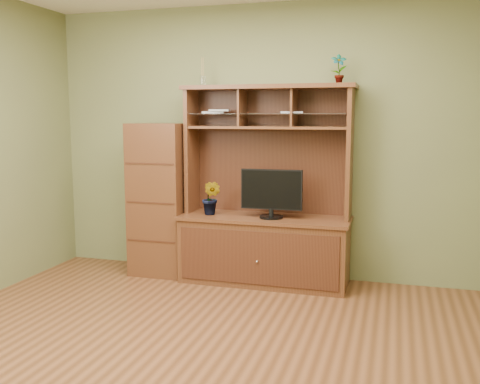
% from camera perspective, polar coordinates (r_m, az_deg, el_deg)
% --- Properties ---
extents(room, '(4.54, 4.04, 2.74)m').
position_cam_1_polar(room, '(3.46, -4.94, 3.78)').
color(room, '#512D17').
rests_on(room, ground).
extents(media_hutch, '(1.66, 0.61, 1.90)m').
position_cam_1_polar(media_hutch, '(5.20, 2.70, -3.96)').
color(media_hutch, '#432713').
rests_on(media_hutch, room).
extents(monitor, '(0.59, 0.23, 0.46)m').
position_cam_1_polar(monitor, '(5.04, 3.37, -0.06)').
color(monitor, black).
rests_on(monitor, media_hutch).
extents(orchid_plant, '(0.21, 0.19, 0.33)m').
position_cam_1_polar(orchid_plant, '(5.22, -3.08, -0.64)').
color(orchid_plant, '#355F20').
rests_on(orchid_plant, media_hutch).
extents(top_plant, '(0.16, 0.13, 0.27)m').
position_cam_1_polar(top_plant, '(5.07, 10.49, 12.80)').
color(top_plant, '#2F6924').
rests_on(top_plant, media_hutch).
extents(reed_diffuser, '(0.06, 0.06, 0.28)m').
position_cam_1_polar(reed_diffuser, '(5.37, -4.01, 12.35)').
color(reed_diffuser, silver).
rests_on(reed_diffuser, media_hutch).
extents(magazines, '(1.03, 0.22, 0.04)m').
position_cam_1_polar(magazines, '(5.23, -0.03, 8.55)').
color(magazines, silver).
rests_on(magazines, media_hutch).
extents(side_cabinet, '(0.55, 0.50, 1.54)m').
position_cam_1_polar(side_cabinet, '(5.52, -8.43, -0.74)').
color(side_cabinet, '#432713').
rests_on(side_cabinet, room).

